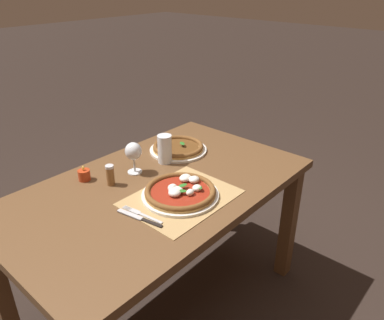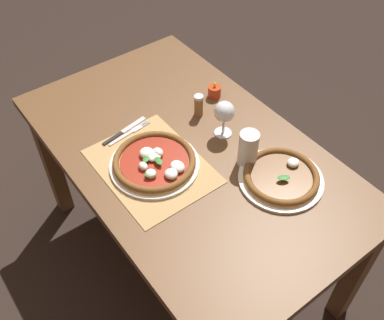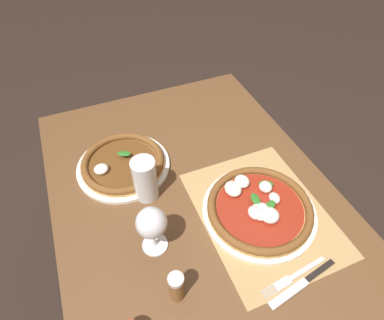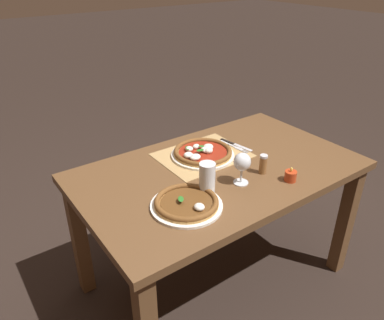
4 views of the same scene
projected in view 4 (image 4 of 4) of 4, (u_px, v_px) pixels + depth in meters
name	position (u px, v px, depth m)	size (l,w,h in m)	color
ground_plane	(215.00, 276.00, 2.21)	(24.00, 24.00, 0.00)	black
dining_table	(219.00, 185.00, 1.91)	(1.40, 0.84, 0.74)	brown
paper_placemat	(202.00, 155.00, 1.98)	(0.46, 0.35, 0.00)	#A88451
pizza_near	(202.00, 153.00, 1.96)	(0.33, 0.33, 0.05)	silver
pizza_far	(187.00, 203.00, 1.56)	(0.31, 0.31, 0.05)	silver
wine_glass	(242.00, 163.00, 1.69)	(0.08, 0.08, 0.16)	silver
pint_glass	(207.00, 179.00, 1.64)	(0.07, 0.07, 0.15)	silver
fork	(234.00, 147.00, 2.06)	(0.04, 0.20, 0.00)	#B7B7BC
knife	(236.00, 145.00, 2.08)	(0.05, 0.21, 0.01)	black
votive_candle	(290.00, 176.00, 1.74)	(0.06, 0.06, 0.07)	#B23819
pepper_shaker	(263.00, 164.00, 1.79)	(0.04, 0.04, 0.10)	brown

